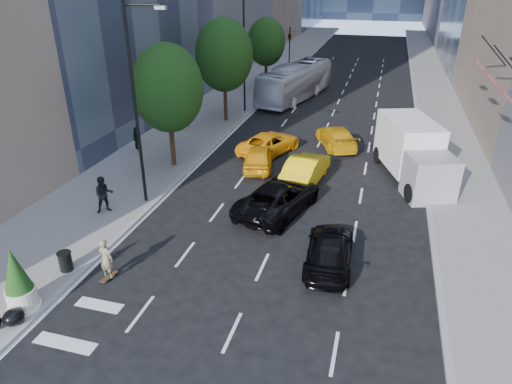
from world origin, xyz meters
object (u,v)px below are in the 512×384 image
(city_bus, at_px, (296,82))
(skateboarder, at_px, (106,261))
(black_sedan_lincoln, at_px, (278,197))
(trash_can, at_px, (65,262))
(planter_shrub, at_px, (18,281))
(box_truck, at_px, (413,152))
(black_sedan_mercedes, at_px, (329,250))

(city_bus, bearing_deg, skateboarder, -79.75)
(black_sedan_lincoln, distance_m, city_bus, 23.22)
(trash_can, distance_m, planter_shrub, 2.56)
(city_bus, height_order, trash_can, city_bus)
(city_bus, bearing_deg, box_truck, -45.32)
(trash_can, xyz_separation_m, planter_shrub, (-0.00, -2.43, 0.81))
(skateboarder, relative_size, trash_can, 2.17)
(black_sedan_mercedes, height_order, city_bus, city_bus)
(box_truck, bearing_deg, black_sedan_lincoln, -156.18)
(planter_shrub, bearing_deg, trash_can, 90.00)
(skateboarder, distance_m, planter_shrub, 3.19)
(city_bus, distance_m, trash_can, 30.68)
(skateboarder, height_order, box_truck, box_truck)
(city_bus, relative_size, box_truck, 1.60)
(city_bus, xyz_separation_m, box_truck, (10.30, -16.78, 0.05))
(box_truck, xyz_separation_m, planter_shrub, (-13.70, -16.13, -0.35))
(box_truck, distance_m, trash_can, 19.40)
(skateboarder, bearing_deg, planter_shrub, 62.35)
(skateboarder, distance_m, city_bus, 30.41)
(planter_shrub, bearing_deg, box_truck, 49.66)
(black_sedan_lincoln, xyz_separation_m, black_sedan_mercedes, (3.13, -4.00, -0.12))
(black_sedan_lincoln, height_order, planter_shrub, planter_shrub)
(black_sedan_lincoln, distance_m, box_truck, 9.05)
(box_truck, distance_m, planter_shrub, 21.16)
(skateboarder, relative_size, box_truck, 0.23)
(black_sedan_mercedes, bearing_deg, city_bus, -79.05)
(black_sedan_lincoln, bearing_deg, trash_can, 62.18)
(box_truck, bearing_deg, planter_shrub, -149.40)
(box_truck, bearing_deg, black_sedan_mercedes, -127.97)
(black_sedan_lincoln, xyz_separation_m, planter_shrub, (-7.10, -10.00, 0.56))
(skateboarder, distance_m, box_truck, 18.03)
(black_sedan_lincoln, xyz_separation_m, city_bus, (-3.70, 22.90, 0.86))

